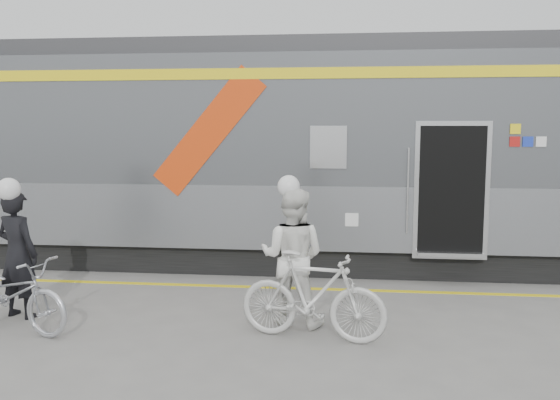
# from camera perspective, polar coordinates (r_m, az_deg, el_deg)

# --- Properties ---
(ground) EXTENTS (90.00, 90.00, 0.00)m
(ground) POSITION_cam_1_polar(r_m,az_deg,el_deg) (7.64, -2.77, -12.73)
(ground) COLOR slate
(ground) RESTS_ON ground
(train) EXTENTS (24.00, 3.17, 4.10)m
(train) POSITION_cam_1_polar(r_m,az_deg,el_deg) (11.31, 3.92, 4.37)
(train) COLOR black
(train) RESTS_ON ground
(safety_strip) EXTENTS (24.00, 0.12, 0.01)m
(safety_strip) POSITION_cam_1_polar(r_m,az_deg,el_deg) (9.67, -0.73, -8.41)
(safety_strip) COLOR yellow
(safety_strip) RESTS_ON ground
(man) EXTENTS (0.73, 0.58, 1.75)m
(man) POSITION_cam_1_polar(r_m,az_deg,el_deg) (8.79, -23.94, -4.77)
(man) COLOR black
(man) RESTS_ON ground
(bicycle_left) EXTENTS (1.94, 1.14, 0.96)m
(bicycle_left) POSITION_cam_1_polar(r_m,az_deg,el_deg) (8.32, -24.52, -8.23)
(bicycle_left) COLOR #B8BAC1
(bicycle_left) RESTS_ON ground
(woman) EXTENTS (0.99, 0.84, 1.80)m
(woman) POSITION_cam_1_polar(r_m,az_deg,el_deg) (7.74, 1.20, -5.49)
(woman) COLOR white
(woman) RESTS_ON ground
(bicycle_right) EXTENTS (1.88, 0.85, 1.09)m
(bicycle_right) POSITION_cam_1_polar(r_m,az_deg,el_deg) (7.28, 3.18, -9.21)
(bicycle_right) COLOR beige
(bicycle_right) RESTS_ON ground
(helmet_man) EXTENTS (0.30, 0.30, 0.30)m
(helmet_man) POSITION_cam_1_polar(r_m,az_deg,el_deg) (8.65, -24.28, 1.90)
(helmet_man) COLOR white
(helmet_man) RESTS_ON man
(helmet_woman) EXTENTS (0.29, 0.29, 0.29)m
(helmet_woman) POSITION_cam_1_polar(r_m,az_deg,el_deg) (7.58, 1.22, 2.25)
(helmet_woman) COLOR white
(helmet_woman) RESTS_ON woman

